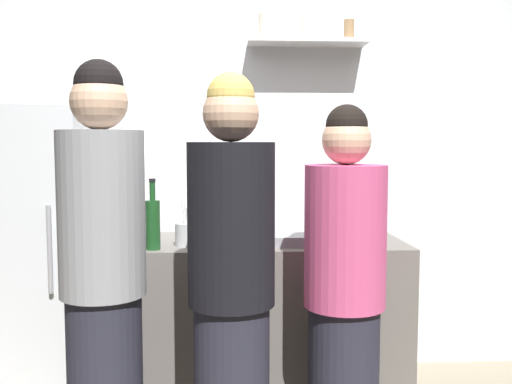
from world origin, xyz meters
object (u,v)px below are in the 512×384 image
baking_pan (303,239)px  wine_bottle_amber_glass (259,214)px  water_bottle_plastic (378,215)px  person_blonde (231,293)px  wine_bottle_dark_glass (332,215)px  utensil_holder (185,234)px  wine_bottle_green_glass (153,223)px  refrigerator (38,254)px  person_pink_top (344,299)px  person_grey_hoodie (103,282)px

baking_pan → wine_bottle_amber_glass: (-0.21, 0.17, 0.10)m
baking_pan → water_bottle_plastic: (0.45, 0.28, 0.08)m
water_bottle_plastic → person_blonde: (-0.82, -0.88, -0.19)m
wine_bottle_dark_glass → water_bottle_plastic: 0.25m
utensil_holder → wine_bottle_amber_glass: bearing=27.1°
wine_bottle_green_glass → wine_bottle_dark_glass: (0.93, 0.42, -0.02)m
utensil_holder → water_bottle_plastic: (1.04, 0.30, 0.05)m
water_bottle_plastic → utensil_holder: bearing=-163.6°
wine_bottle_amber_glass → water_bottle_plastic: (0.66, 0.11, -0.03)m
refrigerator → wine_bottle_green_glass: refrigerator is taller
refrigerator → person_blonde: size_ratio=0.96×
person_pink_top → person_grey_hoodie: person_grey_hoodie is taller
wine_bottle_dark_glass → person_blonde: person_blonde is taller
baking_pan → person_grey_hoodie: size_ratio=0.19×
utensil_holder → wine_bottle_dark_glass: size_ratio=0.75×
utensil_holder → wine_bottle_green_glass: wine_bottle_green_glass is taller
wine_bottle_amber_glass → person_blonde: person_blonde is taller
water_bottle_plastic → person_blonde: person_blonde is taller
refrigerator → person_grey_hoodie: (0.56, -0.94, 0.06)m
baking_pan → person_pink_top: size_ratio=0.21×
utensil_holder → water_bottle_plastic: bearing=16.4°
person_pink_top → person_grey_hoodie: 0.99m
baking_pan → wine_bottle_dark_glass: size_ratio=1.18×
refrigerator → wine_bottle_amber_glass: size_ratio=4.93×
baking_pan → refrigerator: bearing=163.7°
refrigerator → person_pink_top: (1.54, -0.89, -0.03)m
person_blonde → person_grey_hoodie: bearing=175.1°
wine_bottle_dark_glass → baking_pan: bearing=-123.8°
wine_bottle_amber_glass → person_grey_hoodie: person_grey_hoodie is taller
wine_bottle_amber_glass → water_bottle_plastic: size_ratio=1.41×
wine_bottle_green_glass → person_pink_top: size_ratio=0.21×
baking_pan → utensil_holder: (-0.58, -0.02, 0.03)m
baking_pan → wine_bottle_dark_glass: bearing=56.2°
utensil_holder → wine_bottle_dark_glass: bearing=22.5°
baking_pan → wine_bottle_green_glass: (-0.73, -0.11, 0.10)m
refrigerator → utensil_holder: bearing=-27.6°
wine_bottle_dark_glass → person_blonde: size_ratio=0.17×
wine_bottle_dark_glass → person_pink_top: (-0.09, -0.77, -0.26)m
wine_bottle_amber_glass → person_blonde: (-0.15, -0.76, -0.22)m
refrigerator → baking_pan: (1.43, -0.42, 0.14)m
refrigerator → wine_bottle_green_glass: size_ratio=4.85×
utensil_holder → water_bottle_plastic: 1.08m
water_bottle_plastic → person_grey_hoodie: person_grey_hoodie is taller
baking_pan → wine_bottle_green_glass: bearing=-171.1°
wine_bottle_green_glass → person_pink_top: person_pink_top is taller
water_bottle_plastic → person_pink_top: bearing=-114.5°
water_bottle_plastic → wine_bottle_green_glass: bearing=-161.4°
wine_bottle_green_glass → wine_bottle_amber_glass: bearing=28.6°
wine_bottle_amber_glass → utensil_holder: bearing=-152.9°
wine_bottle_amber_glass → water_bottle_plastic: bearing=9.8°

